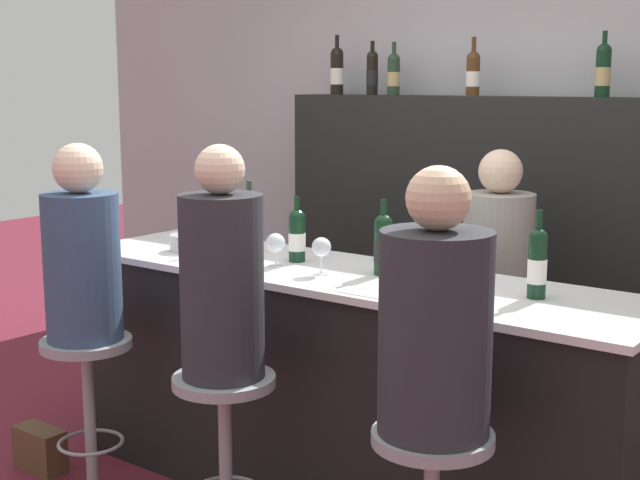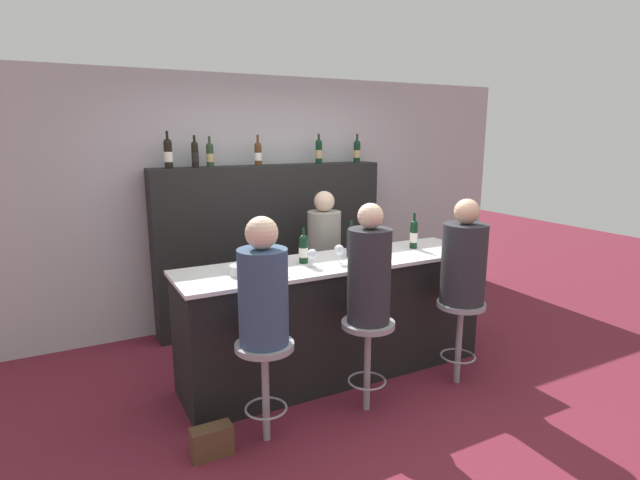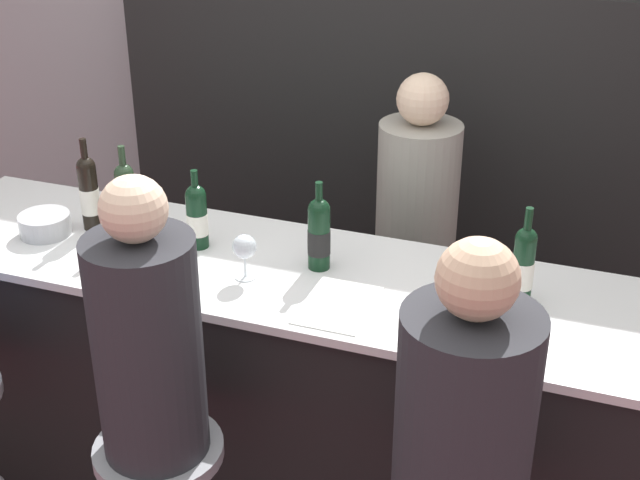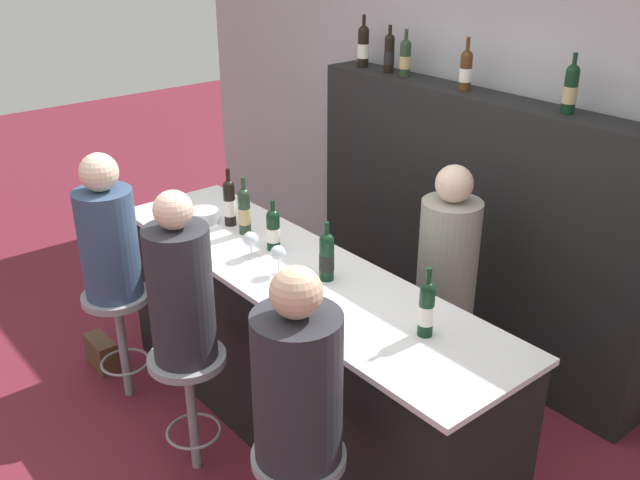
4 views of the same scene
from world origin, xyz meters
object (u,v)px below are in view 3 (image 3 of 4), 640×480
at_px(wine_bottle_counter_4, 523,265).
at_px(guest_seated_middle, 147,338).
at_px(wine_bottle_counter_0, 89,192).
at_px(wine_glass_0, 177,239).
at_px(wine_bottle_counter_1, 126,199).
at_px(guest_seated_right, 465,413).
at_px(wine_bottle_counter_2, 197,216).
at_px(bartender, 414,260).
at_px(metal_bowl, 45,224).
at_px(wine_bottle_counter_3, 319,233).
at_px(wine_glass_1, 244,248).

bearing_deg(wine_bottle_counter_4, guest_seated_middle, -143.94).
height_order(wine_bottle_counter_0, wine_glass_0, wine_bottle_counter_0).
height_order(wine_bottle_counter_1, guest_seated_right, guest_seated_right).
relative_size(wine_glass_0, guest_seated_right, 0.17).
bearing_deg(wine_bottle_counter_0, wine_bottle_counter_2, -0.00).
height_order(wine_bottle_counter_2, bartender, bartender).
height_order(wine_bottle_counter_0, wine_bottle_counter_2, wine_bottle_counter_0).
bearing_deg(wine_glass_0, bartender, 56.53).
bearing_deg(wine_bottle_counter_1, guest_seated_right, -26.44).
distance_m(metal_bowl, guest_seated_middle, 0.94).
bearing_deg(wine_bottle_counter_4, wine_glass_0, -172.40).
relative_size(wine_glass_0, metal_bowl, 0.80).
bearing_deg(wine_bottle_counter_3, wine_bottle_counter_4, 0.00).
bearing_deg(wine_bottle_counter_4, wine_bottle_counter_3, -180.00).
height_order(wine_glass_1, guest_seated_middle, guest_seated_middle).
distance_m(metal_bowl, bartender, 1.47).
relative_size(wine_bottle_counter_1, wine_bottle_counter_4, 1.04).
height_order(wine_glass_1, bartender, bartender).
distance_m(wine_bottle_counter_1, wine_glass_1, 0.54).
bearing_deg(guest_seated_right, wine_glass_1, 147.77).
height_order(wine_bottle_counter_4, wine_glass_0, wine_bottle_counter_4).
distance_m(wine_bottle_counter_4, wine_glass_0, 1.12).
height_order(wine_bottle_counter_3, wine_bottle_counter_4, wine_bottle_counter_4).
bearing_deg(metal_bowl, guest_seated_middle, -37.40).
bearing_deg(wine_glass_1, wine_bottle_counter_0, 167.60).
height_order(wine_bottle_counter_4, bartender, bartender).
xyz_separation_m(wine_glass_0, guest_seated_middle, (0.18, -0.52, -0.03)).
bearing_deg(metal_bowl, wine_bottle_counter_2, 10.40).
bearing_deg(guest_seated_right, wine_bottle_counter_3, 133.14).
bearing_deg(wine_bottle_counter_0, metal_bowl, -141.94).
bearing_deg(wine_bottle_counter_1, wine_glass_1, -15.88).
height_order(wine_bottle_counter_2, wine_bottle_counter_4, wine_bottle_counter_4).
distance_m(wine_bottle_counter_0, wine_bottle_counter_2, 0.43).
bearing_deg(guest_seated_right, wine_bottle_counter_4, 87.19).
height_order(wine_glass_0, metal_bowl, wine_glass_0).
bearing_deg(wine_bottle_counter_1, wine_bottle_counter_3, -0.00).
relative_size(wine_bottle_counter_1, metal_bowl, 1.85).
height_order(wine_bottle_counter_0, guest_seated_middle, guest_seated_middle).
distance_m(wine_bottle_counter_2, guest_seated_right, 1.27).
bearing_deg(wine_bottle_counter_2, guest_seated_right, -31.98).
bearing_deg(wine_glass_1, wine_glass_0, 180.00).
xyz_separation_m(wine_bottle_counter_2, wine_glass_1, (0.24, -0.15, -0.01)).
height_order(wine_bottle_counter_1, bartender, bartender).
height_order(wine_glass_0, wine_glass_1, wine_glass_1).
bearing_deg(guest_seated_right, wine_bottle_counter_2, 148.02).
relative_size(wine_bottle_counter_3, wine_glass_0, 2.12).
xyz_separation_m(wine_glass_1, bartender, (0.35, 0.89, -0.43)).
xyz_separation_m(wine_bottle_counter_2, bartender, (0.59, 0.75, -0.44)).
height_order(wine_bottle_counter_0, wine_bottle_counter_3, wine_bottle_counter_0).
xyz_separation_m(metal_bowl, bartender, (1.15, 0.85, -0.36)).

